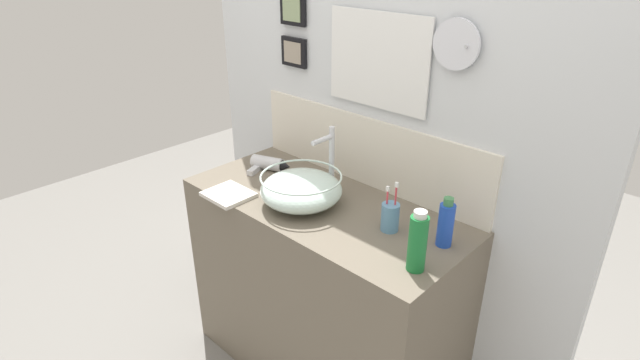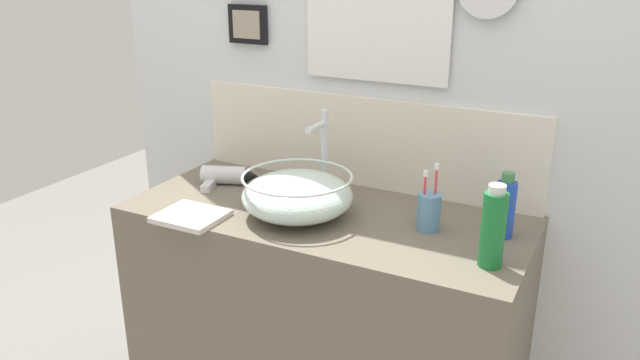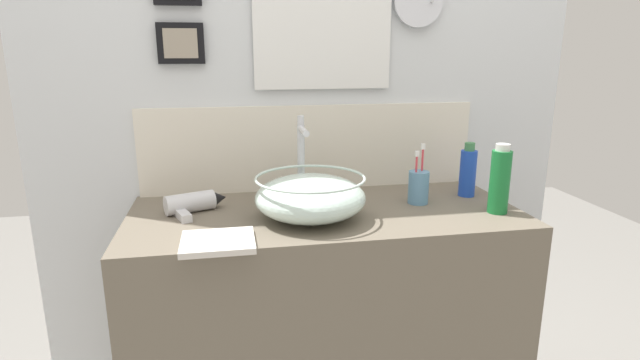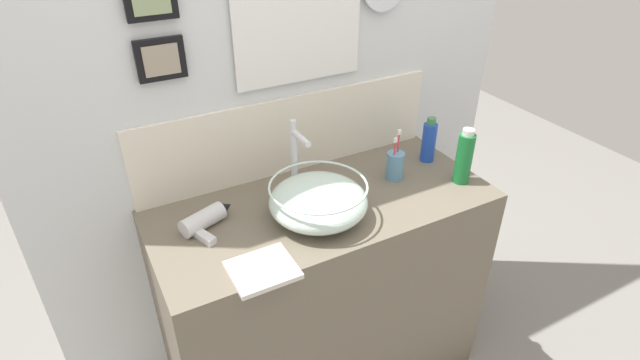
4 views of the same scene
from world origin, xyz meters
The scene contains 9 objects.
vanity_counter centered at (0.00, 0.00, 0.45)m, with size 1.21×0.54×0.90m, color #6B6051.
back_panel centered at (0.00, 0.30, 1.28)m, with size 1.90×0.10×2.55m.
glass_bowl_sink centered at (-0.06, -0.06, 0.96)m, with size 0.33×0.33×0.13m.
faucet centered at (-0.06, 0.10, 1.06)m, with size 0.02×0.12×0.28m.
hair_drier centered at (-0.40, 0.06, 0.92)m, with size 0.20×0.17×0.06m.
toothbrush_cup centered at (0.31, 0.02, 0.95)m, with size 0.07×0.07×0.20m.
shampoo_bottle centered at (0.51, 0.07, 0.98)m, with size 0.06×0.06×0.19m.
soap_dispenser centered at (0.52, -0.11, 1.00)m, with size 0.06×0.06×0.21m.
hand_towel centered at (-0.33, -0.23, 0.90)m, with size 0.19×0.16×0.02m, color silver.
Camera 4 is at (-0.70, -1.26, 1.88)m, focal length 28.00 mm.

